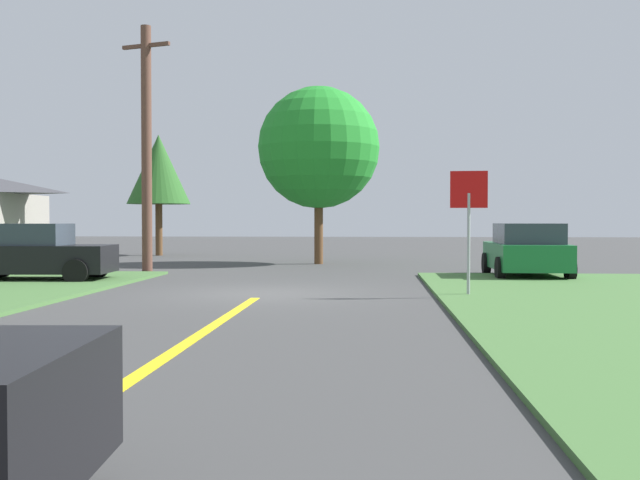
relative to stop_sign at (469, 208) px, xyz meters
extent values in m
plane|color=#3F3F3F|center=(-4.67, 0.52, -1.99)|extent=(120.00, 120.00, 0.00)
cube|color=yellow|center=(-4.67, -7.48, -1.98)|extent=(0.20, 14.00, 0.01)
cylinder|color=#9EA0A8|center=(0.00, 0.00, -0.84)|extent=(0.07, 0.07, 2.30)
cube|color=red|center=(0.00, 0.00, 0.40)|extent=(0.81, 0.09, 0.81)
cylinder|color=black|center=(-4.34, -11.61, -1.65)|extent=(0.69, 0.27, 0.68)
cube|color=#196B33|center=(2.47, 5.95, -1.35)|extent=(2.01, 3.88, 0.76)
cube|color=#2D3842|center=(2.47, 5.60, -0.67)|extent=(1.76, 2.14, 0.60)
cylinder|color=black|center=(1.51, 7.27, -1.65)|extent=(0.23, 0.68, 0.68)
cylinder|color=black|center=(3.46, 7.26, -1.65)|extent=(0.23, 0.68, 0.68)
cylinder|color=black|center=(1.49, 4.64, -1.65)|extent=(0.23, 0.68, 0.68)
cylinder|color=black|center=(3.43, 4.63, -1.65)|extent=(0.23, 0.68, 0.68)
cube|color=black|center=(-11.46, 3.32, -1.35)|extent=(4.26, 1.95, 0.76)
cube|color=#2D3842|center=(-11.75, 3.30, -0.67)|extent=(2.38, 1.63, 0.60)
cylinder|color=black|center=(-10.09, 4.23, -1.65)|extent=(0.69, 0.26, 0.68)
cylinder|color=black|center=(-9.99, 2.56, -1.65)|extent=(0.69, 0.26, 0.68)
cylinder|color=brown|center=(-9.62, 7.51, 2.09)|extent=(0.34, 0.34, 8.16)
cube|color=brown|center=(-9.62, 7.51, 5.51)|extent=(1.76, 0.64, 0.12)
cylinder|color=brown|center=(-12.55, 18.57, -0.73)|extent=(0.34, 0.34, 2.52)
cone|color=#285D22|center=(-12.55, 18.57, 2.22)|extent=(3.07, 3.07, 3.38)
cylinder|color=brown|center=(-4.23, 12.20, -0.66)|extent=(0.34, 0.34, 2.66)
sphere|color=#218928|center=(-4.23, 12.20, 2.57)|extent=(4.76, 4.76, 4.76)
camera|label=1|loc=(-2.11, -16.10, -0.29)|focal=40.60mm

